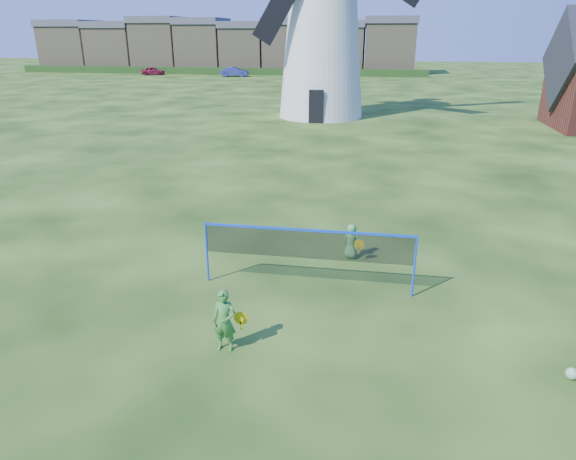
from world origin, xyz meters
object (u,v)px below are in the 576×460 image
Objects in this scene: car_left at (153,71)px; badminton_net at (308,245)px; car_right at (235,72)px; windmill at (323,24)px; play_ball at (572,374)px; player_boy at (351,241)px; player_girl at (225,321)px.

badminton_net is at bearing -168.42° from car_left.
windmill is at bearing -161.67° from car_right.
badminton_net is 5.91m from play_ball.
car_right is (-19.69, 60.20, 0.15)m from player_boy.
car_right is at bearing 114.73° from windmill.
badminton_net is 22.95× the size of play_ball.
play_ball is at bearing 3.79° from player_girl.
badminton_net is 1.29× the size of car_right.
windmill is 30.70m from player_girl.
player_girl is 0.38× the size of car_left.
player_girl is at bearing -87.30° from windmill.
badminton_net is at bearing 68.98° from player_girl.
car_right is at bearing -108.03° from car_left.
windmill is 38.87m from car_right.
badminton_net is 3.12m from player_girl.
play_ball is (7.81, -29.97, -6.31)m from windmill.
car_right reaches higher than player_boy.
play_ball is 0.06× the size of car_left.
player_girl reaches higher than car_left.
player_boy is 0.25× the size of car_right.
car_left is at bearing 119.07° from play_ball.
player_boy reaches higher than play_ball.
player_boy is 6.31m from play_ball.
windmill is 5.45× the size of car_left.
play_ball is (5.16, -2.68, -1.03)m from badminton_net.
car_right is at bearing -47.11° from player_boy.
player_boy is (2.18, 4.83, -0.15)m from player_girl.
car_right is (-18.73, 62.21, -0.50)m from badminton_net.
badminton_net reaches higher than car_left.
player_boy is (0.95, 2.00, -0.65)m from badminton_net.
player_boy is 0.29× the size of car_left.
play_ball is (6.39, 0.15, -0.53)m from player_girl.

